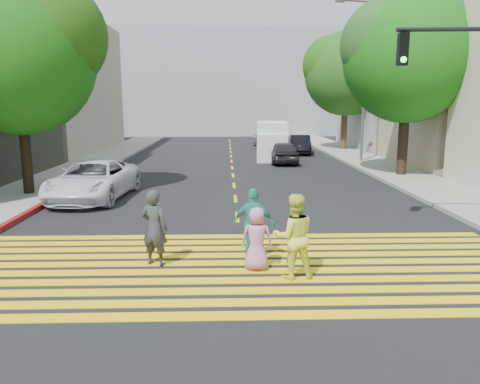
{
  "coord_description": "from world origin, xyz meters",
  "views": [
    {
      "loc": [
        -0.35,
        -8.77,
        3.62
      ],
      "look_at": [
        0.0,
        3.0,
        1.4
      ],
      "focal_mm": 35.0,
      "sensor_mm": 36.0,
      "label": 1
    }
  ],
  "objects_px": {
    "tree_right_near": "(411,51)",
    "white_van": "(272,142)",
    "dark_car_near": "(283,152)",
    "silver_car": "(267,139)",
    "pedestrian_man": "(155,228)",
    "pedestrian_child": "(257,239)",
    "white_sedan": "(93,180)",
    "tree_right_far": "(348,69)",
    "pedestrian_woman": "(294,236)",
    "pedestrian_extra": "(254,224)",
    "dark_car_parked": "(300,144)",
    "tree_left": "(20,50)"
  },
  "relations": [
    {
      "from": "tree_right_near",
      "to": "white_van",
      "type": "height_order",
      "value": "tree_right_near"
    },
    {
      "from": "dark_car_near",
      "to": "silver_car",
      "type": "height_order",
      "value": "silver_car"
    },
    {
      "from": "silver_car",
      "to": "white_van",
      "type": "height_order",
      "value": "white_van"
    },
    {
      "from": "pedestrian_man",
      "to": "pedestrian_child",
      "type": "distance_m",
      "value": 2.32
    },
    {
      "from": "tree_right_near",
      "to": "white_sedan",
      "type": "distance_m",
      "value": 15.84
    },
    {
      "from": "tree_right_near",
      "to": "tree_right_far",
      "type": "xyz_separation_m",
      "value": [
        0.41,
        13.4,
        0.11
      ]
    },
    {
      "from": "pedestrian_woman",
      "to": "pedestrian_extra",
      "type": "relative_size",
      "value": 1.07
    },
    {
      "from": "tree_right_near",
      "to": "dark_car_parked",
      "type": "height_order",
      "value": "tree_right_near"
    },
    {
      "from": "white_sedan",
      "to": "dark_car_parked",
      "type": "height_order",
      "value": "white_sedan"
    },
    {
      "from": "pedestrian_child",
      "to": "white_van",
      "type": "bearing_deg",
      "value": -88.99
    },
    {
      "from": "dark_car_parked",
      "to": "tree_right_far",
      "type": "bearing_deg",
      "value": 35.28
    },
    {
      "from": "pedestrian_man",
      "to": "white_van",
      "type": "bearing_deg",
      "value": -80.7
    },
    {
      "from": "tree_left",
      "to": "pedestrian_child",
      "type": "xyz_separation_m",
      "value": [
        8.41,
        -8.62,
        -4.9
      ]
    },
    {
      "from": "tree_right_far",
      "to": "pedestrian_child",
      "type": "distance_m",
      "value": 28.46
    },
    {
      "from": "pedestrian_woman",
      "to": "dark_car_near",
      "type": "distance_m",
      "value": 19.49
    },
    {
      "from": "pedestrian_man",
      "to": "white_van",
      "type": "relative_size",
      "value": 0.33
    },
    {
      "from": "pedestrian_man",
      "to": "pedestrian_child",
      "type": "xyz_separation_m",
      "value": [
        2.29,
        -0.39,
        -0.16
      ]
    },
    {
      "from": "tree_left",
      "to": "white_van",
      "type": "relative_size",
      "value": 1.57
    },
    {
      "from": "pedestrian_woman",
      "to": "white_sedan",
      "type": "height_order",
      "value": "pedestrian_woman"
    },
    {
      "from": "pedestrian_man",
      "to": "white_sedan",
      "type": "height_order",
      "value": "pedestrian_man"
    },
    {
      "from": "pedestrian_extra",
      "to": "silver_car",
      "type": "bearing_deg",
      "value": -82.28
    },
    {
      "from": "pedestrian_child",
      "to": "silver_car",
      "type": "bearing_deg",
      "value": -87.87
    },
    {
      "from": "white_sedan",
      "to": "dark_car_parked",
      "type": "relative_size",
      "value": 1.29
    },
    {
      "from": "white_sedan",
      "to": "dark_car_near",
      "type": "bearing_deg",
      "value": 56.08
    },
    {
      "from": "dark_car_near",
      "to": "silver_car",
      "type": "distance_m",
      "value": 10.94
    },
    {
      "from": "tree_left",
      "to": "white_sedan",
      "type": "bearing_deg",
      "value": -11.99
    },
    {
      "from": "tree_left",
      "to": "tree_right_far",
      "type": "distance_m",
      "value": 24.75
    },
    {
      "from": "pedestrian_woman",
      "to": "white_sedan",
      "type": "xyz_separation_m",
      "value": [
        -6.53,
        8.57,
        -0.17
      ]
    },
    {
      "from": "dark_car_near",
      "to": "dark_car_parked",
      "type": "height_order",
      "value": "dark_car_near"
    },
    {
      "from": "pedestrian_child",
      "to": "dark_car_near",
      "type": "xyz_separation_m",
      "value": [
        2.86,
        18.88,
        -0.02
      ]
    },
    {
      "from": "tree_left",
      "to": "dark_car_parked",
      "type": "xyz_separation_m",
      "value": [
        13.21,
        15.83,
        -4.93
      ]
    },
    {
      "from": "silver_car",
      "to": "dark_car_near",
      "type": "bearing_deg",
      "value": 86.83
    },
    {
      "from": "dark_car_parked",
      "to": "pedestrian_man",
      "type": "bearing_deg",
      "value": -99.92
    },
    {
      "from": "pedestrian_extra",
      "to": "dark_car_parked",
      "type": "bearing_deg",
      "value": -88.28
    },
    {
      "from": "tree_right_near",
      "to": "white_sedan",
      "type": "bearing_deg",
      "value": -160.05
    },
    {
      "from": "white_sedan",
      "to": "pedestrian_child",
      "type": "bearing_deg",
      "value": -49.61
    },
    {
      "from": "pedestrian_child",
      "to": "silver_car",
      "type": "relative_size",
      "value": 0.29
    },
    {
      "from": "pedestrian_extra",
      "to": "pedestrian_woman",
      "type": "bearing_deg",
      "value": 134.4
    },
    {
      "from": "pedestrian_extra",
      "to": "dark_car_near",
      "type": "distance_m",
      "value": 18.35
    },
    {
      "from": "tree_right_near",
      "to": "pedestrian_child",
      "type": "relative_size",
      "value": 6.36
    },
    {
      "from": "tree_left",
      "to": "silver_car",
      "type": "distance_m",
      "value": 24.47
    },
    {
      "from": "pedestrian_man",
      "to": "pedestrian_woman",
      "type": "relative_size",
      "value": 0.96
    },
    {
      "from": "white_van",
      "to": "tree_right_far",
      "type": "bearing_deg",
      "value": 44.88
    },
    {
      "from": "pedestrian_woman",
      "to": "tree_right_far",
      "type": "bearing_deg",
      "value": -111.22
    },
    {
      "from": "tree_right_far",
      "to": "dark_car_parked",
      "type": "xyz_separation_m",
      "value": [
        -3.83,
        -2.11,
        -5.55
      ]
    },
    {
      "from": "tree_left",
      "to": "dark_car_near",
      "type": "relative_size",
      "value": 2.04
    },
    {
      "from": "dark_car_near",
      "to": "dark_car_parked",
      "type": "distance_m",
      "value": 5.9
    },
    {
      "from": "tree_right_far",
      "to": "white_van",
      "type": "distance_m",
      "value": 9.64
    },
    {
      "from": "silver_car",
      "to": "dark_car_parked",
      "type": "height_order",
      "value": "silver_car"
    },
    {
      "from": "pedestrian_child",
      "to": "dark_car_near",
      "type": "relative_size",
      "value": 0.35
    }
  ]
}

